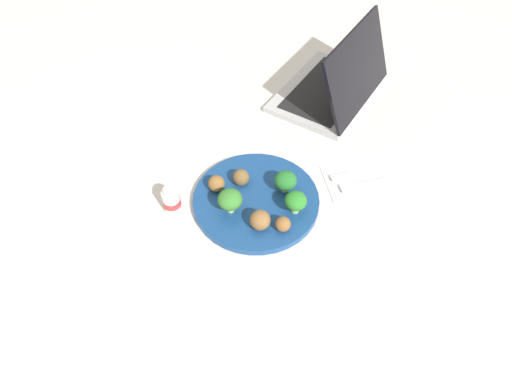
# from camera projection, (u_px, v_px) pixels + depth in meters

# --- Properties ---
(ground_plane) EXTENTS (4.00, 4.00, 0.00)m
(ground_plane) POSITION_uv_depth(u_px,v_px,m) (256.00, 202.00, 1.01)
(ground_plane) COLOR silver
(plate) EXTENTS (0.28, 0.28, 0.02)m
(plate) POSITION_uv_depth(u_px,v_px,m) (256.00, 200.00, 1.00)
(plate) COLOR navy
(plate) RESTS_ON ground_plane
(broccoli_floret_center) EXTENTS (0.05, 0.05, 0.05)m
(broccoli_floret_center) POSITION_uv_depth(u_px,v_px,m) (285.00, 181.00, 0.99)
(broccoli_floret_center) COLOR #A6C673
(broccoli_floret_center) RESTS_ON plate
(broccoli_floret_back_left) EXTENTS (0.05, 0.05, 0.06)m
(broccoli_floret_back_left) POSITION_uv_depth(u_px,v_px,m) (230.00, 200.00, 0.94)
(broccoli_floret_back_left) COLOR #AACB7B
(broccoli_floret_back_left) RESTS_ON plate
(broccoli_floret_front_left) EXTENTS (0.05, 0.05, 0.05)m
(broccoli_floret_front_left) POSITION_uv_depth(u_px,v_px,m) (296.00, 201.00, 0.95)
(broccoli_floret_front_left) COLOR #9DC57E
(broccoli_floret_front_left) RESTS_ON plate
(meatball_center) EXTENTS (0.04, 0.04, 0.04)m
(meatball_center) POSITION_uv_depth(u_px,v_px,m) (241.00, 177.00, 1.01)
(meatball_center) COLOR brown
(meatball_center) RESTS_ON plate
(meatball_mid_right) EXTENTS (0.03, 0.03, 0.03)m
(meatball_mid_right) POSITION_uv_depth(u_px,v_px,m) (283.00, 224.00, 0.93)
(meatball_mid_right) COLOR brown
(meatball_mid_right) RESTS_ON plate
(meatball_mid_left) EXTENTS (0.04, 0.04, 0.04)m
(meatball_mid_left) POSITION_uv_depth(u_px,v_px,m) (260.00, 220.00, 0.93)
(meatball_mid_left) COLOR brown
(meatball_mid_left) RESTS_ON plate
(meatball_back_left) EXTENTS (0.04, 0.04, 0.04)m
(meatball_back_left) POSITION_uv_depth(u_px,v_px,m) (216.00, 184.00, 1.00)
(meatball_back_left) COLOR brown
(meatball_back_left) RESTS_ON plate
(napkin) EXTENTS (0.18, 0.13, 0.01)m
(napkin) POSITION_uv_depth(u_px,v_px,m) (362.00, 180.00, 1.05)
(napkin) COLOR white
(napkin) RESTS_ON ground_plane
(fork) EXTENTS (0.12, 0.03, 0.01)m
(fork) POSITION_uv_depth(u_px,v_px,m) (362.00, 185.00, 1.03)
(fork) COLOR silver
(fork) RESTS_ON napkin
(knife) EXTENTS (0.15, 0.04, 0.01)m
(knife) POSITION_uv_depth(u_px,v_px,m) (357.00, 173.00, 1.06)
(knife) COLOR white
(knife) RESTS_ON napkin
(yogurt_bottle) EXTENTS (0.04, 0.04, 0.07)m
(yogurt_bottle) POSITION_uv_depth(u_px,v_px,m) (172.00, 201.00, 0.97)
(yogurt_bottle) COLOR white
(yogurt_bottle) RESTS_ON ground_plane
(laptop) EXTENTS (0.37, 0.39, 0.20)m
(laptop) POSITION_uv_depth(u_px,v_px,m) (335.00, 86.00, 1.23)
(laptop) COLOR #B4B4B4
(laptop) RESTS_ON ground_plane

